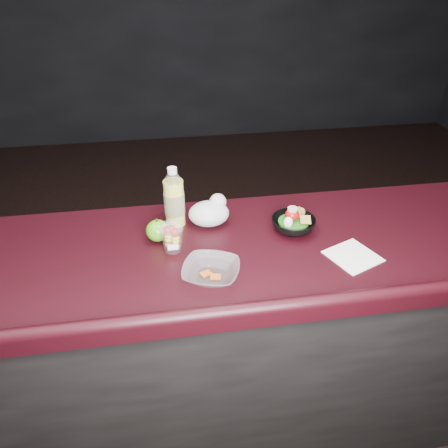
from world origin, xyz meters
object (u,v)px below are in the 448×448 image
at_px(snack_bowl, 293,223).
at_px(lemonade_bottle, 174,201).
at_px(fruit_cup, 172,236).
at_px(takeout_bowl, 211,272).
at_px(green_apple, 158,231).

bearing_deg(snack_bowl, lemonade_bottle, 165.00).
relative_size(lemonade_bottle, fruit_cup, 2.02).
relative_size(fruit_cup, snack_bowl, 0.58).
distance_m(lemonade_bottle, takeout_bowl, 0.38).
xyz_separation_m(green_apple, takeout_bowl, (0.17, -0.25, -0.02)).
height_order(green_apple, snack_bowl, snack_bowl).
bearing_deg(fruit_cup, snack_bowl, 7.16).
bearing_deg(lemonade_bottle, fruit_cup, -96.97).
bearing_deg(takeout_bowl, green_apple, 123.90).
relative_size(snack_bowl, takeout_bowl, 0.86).
bearing_deg(takeout_bowl, lemonade_bottle, 105.16).
xyz_separation_m(lemonade_bottle, takeout_bowl, (0.10, -0.36, -0.08)).
distance_m(lemonade_bottle, fruit_cup, 0.19).
bearing_deg(snack_bowl, takeout_bowl, -146.29).
distance_m(snack_bowl, takeout_bowl, 0.42).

